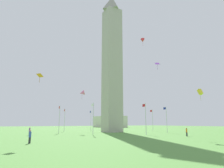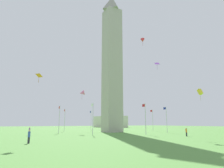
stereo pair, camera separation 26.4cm
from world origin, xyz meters
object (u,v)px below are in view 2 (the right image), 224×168
object	(u,v)px
flagpole_e	(59,118)
flagpole_s	(145,117)
person_purple_shirt	(29,131)
kite_red_delta	(143,40)
kite_pink_delta	(82,93)
flagpole_w	(153,119)
flagpole_n	(91,119)
person_blue_shirt	(29,137)
person_orange_shirt	(186,132)
flagpole_se	(93,117)
obelisk_monument	(112,60)
kite_yellow_box	(200,92)
kite_orange_diamond	(39,76)
kite_purple_diamond	(157,64)
flagpole_nw	(123,119)
flagpole_sw	(166,118)
flagpole_ne	(65,119)
distant_building	(110,122)

from	to	relation	value
flagpole_e	flagpole_s	distance (m)	22.74
person_purple_shirt	kite_red_delta	bearing A→B (deg)	-9.07
kite_pink_delta	flagpole_w	bearing A→B (deg)	-90.62
flagpole_n	person_blue_shirt	size ratio (longest dim) A/B	4.09
flagpole_n	flagpole_e	distance (m)	22.74
person_orange_shirt	kite_red_delta	size ratio (longest dim) A/B	0.71
flagpole_se	person_purple_shirt	bearing A→B (deg)	65.44
obelisk_monument	kite_yellow_box	xyz separation A→B (m)	(-22.33, -12.06, -12.62)
flagpole_se	flagpole_n	bearing A→B (deg)	-22.50
person_purple_shirt	person_orange_shirt	size ratio (longest dim) A/B	1.04
kite_orange_diamond	kite_yellow_box	world-z (taller)	kite_yellow_box
kite_red_delta	kite_pink_delta	bearing A→B (deg)	52.60
flagpole_se	flagpole_w	bearing A→B (deg)	-67.50
person_orange_shirt	kite_yellow_box	size ratio (longest dim) A/B	0.59
person_blue_shirt	kite_pink_delta	xyz separation A→B (m)	(24.03, -16.35, 10.37)
flagpole_s	kite_purple_diamond	distance (m)	13.74
person_purple_shirt	kite_red_delta	distance (m)	38.41
flagpole_nw	kite_red_delta	world-z (taller)	kite_red_delta
obelisk_monument	kite_pink_delta	world-z (taller)	obelisk_monument
flagpole_n	flagpole_sw	xyz separation A→B (m)	(-27.45, -11.37, 0.00)
flagpole_s	kite_orange_diamond	size ratio (longest dim) A/B	5.40
flagpole_sw	kite_yellow_box	size ratio (longest dim) A/B	2.52
kite_yellow_box	flagpole_n	bearing A→B (deg)	17.41
flagpole_n	person_orange_shirt	distance (m)	40.75
flagpole_n	kite_yellow_box	distance (m)	40.78
flagpole_w	kite_purple_diamond	xyz separation A→B (m)	(-17.35, 12.80, 13.28)
person_orange_shirt	kite_red_delta	bearing A→B (deg)	-43.02
flagpole_n	kite_yellow_box	world-z (taller)	kite_yellow_box
flagpole_w	kite_pink_delta	xyz separation A→B (m)	(0.28, 25.86, 7.23)
person_orange_shirt	flagpole_e	bearing A→B (deg)	-1.71
kite_orange_diamond	kite_pink_delta	bearing A→B (deg)	-33.98
flagpole_e	person_blue_shirt	world-z (taller)	flagpole_e
flagpole_e	person_blue_shirt	bearing A→B (deg)	157.05
kite_pink_delta	person_purple_shirt	bearing A→B (deg)	112.72
flagpole_n	obelisk_monument	bearing A→B (deg)	180.00
obelisk_monument	kite_red_delta	world-z (taller)	obelisk_monument
flagpole_ne	kite_yellow_box	xyz separation A→B (m)	(-33.76, -23.43, 6.12)
flagpole_nw	kite_pink_delta	size ratio (longest dim) A/B	2.49
flagpole_s	flagpole_w	world-z (taller)	same
person_orange_shirt	kite_purple_diamond	bearing A→B (deg)	-35.76
flagpole_n	kite_purple_diamond	bearing A→B (deg)	-174.40
kite_yellow_box	distant_building	distance (m)	85.09
flagpole_e	kite_pink_delta	xyz separation A→B (m)	(0.28, -6.29, 7.23)
person_purple_shirt	flagpole_n	bearing A→B (deg)	43.04
flagpole_se	flagpole_nw	xyz separation A→B (m)	(22.74, -22.74, 0.00)
person_blue_shirt	person_orange_shirt	xyz separation A→B (m)	(-0.60, -30.07, -0.03)
flagpole_se	flagpole_s	size ratio (longest dim) A/B	1.00
person_blue_shirt	flagpole_ne	bearing A→B (deg)	1.74
flagpole_s	kite_purple_diamond	bearing A→B (deg)	-111.14
kite_orange_diamond	kite_pink_delta	xyz separation A→B (m)	(23.00, -15.50, 1.61)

